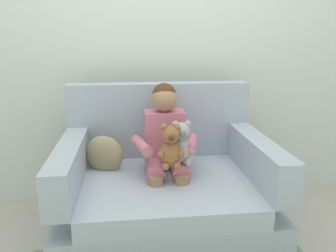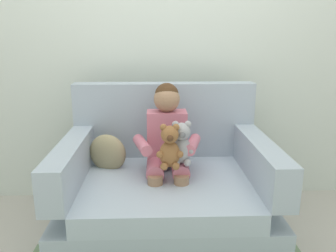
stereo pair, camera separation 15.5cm
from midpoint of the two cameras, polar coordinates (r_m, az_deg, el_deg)
name	(u,v)px [view 1 (the left image)]	position (r m, az deg, el deg)	size (l,w,h in m)	color
ground_plane	(166,239)	(2.40, -2.34, -18.47)	(8.00, 8.00, 0.00)	#ADA89E
back_wall	(155,39)	(2.75, -3.85, 14.40)	(6.00, 0.10, 2.60)	silver
armchair	(165,193)	(2.29, -2.51, -11.28)	(1.31, 1.01, 0.99)	#9EADBC
seated_child	(166,141)	(2.20, -2.44, -2.59)	(0.45, 0.39, 0.82)	#C66B7F
plush_grey	(181,144)	(2.06, 0.11, -3.05)	(0.16, 0.13, 0.27)	#9E9EA3
plush_brown	(170,147)	(2.00, -1.80, -3.65)	(0.16, 0.13, 0.27)	brown
throw_pillow	(104,155)	(2.34, -12.53, -4.74)	(0.26, 0.12, 0.26)	#998C66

